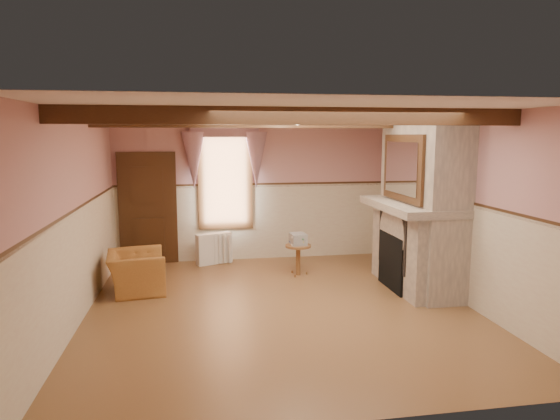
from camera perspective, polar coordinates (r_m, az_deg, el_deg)
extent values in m
cube|color=brown|center=(7.40, 0.03, -11.08)|extent=(5.50, 6.00, 0.01)
cube|color=silver|center=(6.97, 0.03, 11.14)|extent=(5.50, 6.00, 0.01)
cube|color=tan|center=(10.00, -2.82, 2.31)|extent=(5.50, 0.02, 2.80)
cube|color=tan|center=(4.18, 6.91, -6.52)|extent=(5.50, 0.02, 2.80)
cube|color=tan|center=(7.14, -22.31, -0.83)|extent=(0.02, 6.00, 2.80)
cube|color=tan|center=(7.98, 19.91, 0.22)|extent=(0.02, 6.00, 2.80)
cube|color=black|center=(8.36, 13.04, -5.76)|extent=(0.20, 0.95, 0.90)
imported|color=#9E662D|center=(8.35, -16.11, -6.82)|extent=(0.98, 1.09, 0.64)
cylinder|color=brown|center=(8.97, 2.08, -5.71)|extent=(0.60, 0.60, 0.55)
cube|color=#B7AD8C|center=(8.91, 2.07, -3.34)|extent=(0.29, 0.34, 0.20)
cube|color=white|center=(9.82, -7.54, -4.38)|extent=(0.72, 0.43, 0.60)
imported|color=brown|center=(8.20, 15.08, 1.11)|extent=(0.37, 0.37, 0.09)
cube|color=#30200D|center=(8.86, 13.13, 2.07)|extent=(0.14, 0.24, 0.20)
cylinder|color=#B88E34|center=(8.77, 13.37, 2.26)|extent=(0.11, 0.11, 0.28)
cylinder|color=maroon|center=(7.59, 17.21, 0.71)|extent=(0.06, 0.06, 0.16)
cylinder|color=gold|center=(8.13, 15.29, 1.15)|extent=(0.06, 0.06, 0.12)
cube|color=gray|center=(8.35, 15.95, 0.76)|extent=(0.85, 2.00, 2.80)
cube|color=gray|center=(8.28, 14.82, 0.46)|extent=(1.05, 2.05, 0.12)
cube|color=silver|center=(8.15, 13.79, 4.68)|extent=(0.06, 1.44, 1.04)
cube|color=black|center=(9.96, -14.86, -0.02)|extent=(1.10, 0.10, 2.10)
cube|color=white|center=(9.89, -6.28, 3.65)|extent=(1.06, 0.08, 2.02)
cube|color=gray|center=(9.77, -6.30, 7.12)|extent=(1.30, 0.14, 1.40)
cube|color=black|center=(5.79, 2.03, 10.68)|extent=(5.50, 0.18, 0.20)
cube|color=black|center=(8.16, -1.39, 10.06)|extent=(5.50, 0.18, 0.20)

